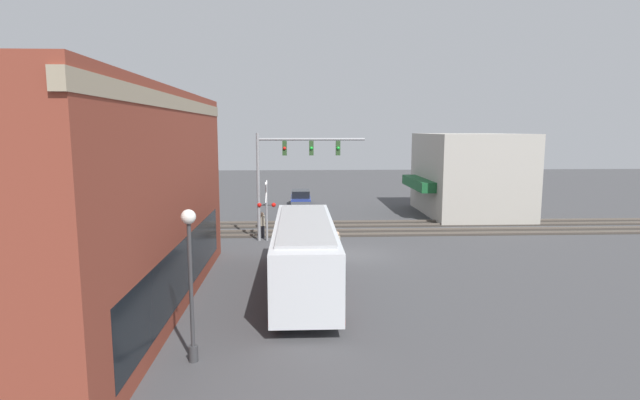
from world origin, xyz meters
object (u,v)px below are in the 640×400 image
object	(u,v)px
pedestrian_near_bus	(337,249)
pedestrian_at_crossing	(262,225)
parked_car_blue	(301,198)
crossing_signal	(267,205)
parked_car_black	(301,213)
city_bus	(304,252)
streetlamp	(190,272)

from	to	relation	value
pedestrian_near_bus	pedestrian_at_crossing	bearing A→B (deg)	30.99
parked_car_blue	pedestrian_at_crossing	world-z (taller)	pedestrian_at_crossing
crossing_signal	pedestrian_at_crossing	xyz separation A→B (m)	(0.82, 0.35, -1.43)
parked_car_black	pedestrian_at_crossing	world-z (taller)	pedestrian_at_crossing
parked_car_blue	pedestrian_near_bus	size ratio (longest dim) A/B	2.36
city_bus	crossing_signal	world-z (taller)	crossing_signal
city_bus	parked_car_black	bearing A→B (deg)	-0.00
parked_car_black	pedestrian_at_crossing	size ratio (longest dim) A/B	2.73
crossing_signal	streetlamp	xyz separation A→B (m)	(-16.70, 1.23, 0.51)
city_bus	pedestrian_at_crossing	distance (m)	11.16
parked_car_blue	parked_car_black	bearing A→B (deg)	180.00
crossing_signal	pedestrian_near_bus	bearing A→B (deg)	-148.07
pedestrian_at_crossing	streetlamp	bearing A→B (deg)	177.13
city_bus	parked_car_blue	distance (m)	24.85
parked_car_blue	pedestrian_at_crossing	bearing A→B (deg)	169.51
crossing_signal	pedestrian_near_bus	xyz separation A→B (m)	(-6.35, -3.96, -1.34)
streetlamp	pedestrian_at_crossing	size ratio (longest dim) A/B	2.75
pedestrian_at_crossing	crossing_signal	bearing A→B (deg)	-157.01
city_bus	parked_car_black	xyz separation A→B (m)	(16.56, -0.00, -1.06)
streetlamp	parked_car_blue	xyz separation A→B (m)	(31.53, -3.47, -2.13)
pedestrian_near_bus	streetlamp	bearing A→B (deg)	153.37
pedestrian_near_bus	crossing_signal	bearing A→B (deg)	31.93
parked_car_blue	pedestrian_at_crossing	distance (m)	14.25
crossing_signal	parked_car_blue	bearing A→B (deg)	-8.62
streetlamp	pedestrian_near_bus	xyz separation A→B (m)	(10.34, -5.19, -1.85)
pedestrian_at_crossing	pedestrian_near_bus	bearing A→B (deg)	-149.01
crossing_signal	pedestrian_at_crossing	size ratio (longest dim) A/B	2.23
pedestrian_at_crossing	pedestrian_near_bus	size ratio (longest dim) A/B	0.92
parked_car_blue	streetlamp	bearing A→B (deg)	173.71
crossing_signal	parked_car_black	world-z (taller)	crossing_signal
streetlamp	pedestrian_near_bus	distance (m)	11.72
streetlamp	crossing_signal	bearing A→B (deg)	-4.20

